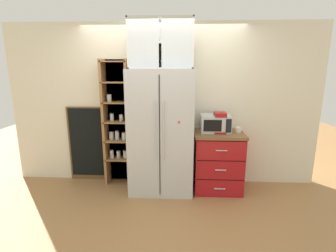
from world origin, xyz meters
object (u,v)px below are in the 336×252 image
(microwave, at_px, (215,123))
(mug_charcoal, at_px, (219,129))
(bottle_cobalt, at_px, (219,126))
(refrigerator, at_px, (161,132))
(coffee_maker, at_px, (220,122))
(bottle_clear, at_px, (219,125))
(chalkboard_menu, at_px, (87,144))
(mug_cream, at_px, (238,130))

(microwave, relative_size, mug_charcoal, 3.73)
(mug_charcoal, bearing_deg, microwave, -164.26)
(bottle_cobalt, bearing_deg, microwave, 142.53)
(refrigerator, bearing_deg, coffee_maker, 2.87)
(bottle_clear, bearing_deg, coffee_maker, -90.00)
(chalkboard_menu, bearing_deg, microwave, -5.75)
(bottle_cobalt, bearing_deg, mug_cream, 3.94)
(microwave, xyz_separation_m, coffee_maker, (0.06, -0.04, 0.03))
(bottle_clear, height_order, bottle_cobalt, bottle_clear)
(bottle_cobalt, bearing_deg, mug_charcoal, 88.11)
(chalkboard_menu, bearing_deg, refrigerator, -13.07)
(mug_charcoal, bearing_deg, bottle_clear, -126.22)
(mug_cream, xyz_separation_m, bottle_cobalt, (-0.29, -0.02, 0.06))
(bottle_clear, xyz_separation_m, bottle_cobalt, (-0.00, -0.06, -0.00))
(coffee_maker, xyz_separation_m, bottle_clear, (0.00, 0.06, -0.05))
(mug_cream, relative_size, bottle_clear, 0.47)
(refrigerator, xyz_separation_m, coffee_maker, (0.87, 0.04, 0.15))
(refrigerator, relative_size, mug_charcoal, 15.73)
(coffee_maker, bearing_deg, mug_charcoal, 88.08)
(mug_cream, relative_size, chalkboard_menu, 0.09)
(coffee_maker, relative_size, chalkboard_menu, 0.25)
(mug_cream, bearing_deg, refrigerator, -176.92)
(refrigerator, distance_m, chalkboard_menu, 1.34)
(microwave, distance_m, bottle_clear, 0.06)
(refrigerator, xyz_separation_m, microwave, (0.81, 0.09, 0.12))
(microwave, bearing_deg, bottle_cobalt, -37.47)
(microwave, distance_m, bottle_cobalt, 0.08)
(mug_charcoal, relative_size, chalkboard_menu, 0.09)
(bottle_clear, distance_m, bottle_cobalt, 0.06)
(bottle_clear, relative_size, chalkboard_menu, 0.20)
(mug_charcoal, height_order, bottle_clear, bottle_clear)
(microwave, bearing_deg, mug_cream, -3.90)
(bottle_clear, bearing_deg, refrigerator, -173.48)
(microwave, xyz_separation_m, bottle_cobalt, (0.06, -0.04, -0.03))
(mug_cream, relative_size, bottle_cobalt, 0.49)
(mug_cream, bearing_deg, bottle_cobalt, -176.06)
(microwave, xyz_separation_m, mug_charcoal, (0.06, 0.02, -0.09))
(bottle_cobalt, bearing_deg, bottle_clear, 90.00)
(mug_cream, distance_m, bottle_clear, 0.30)
(mug_cream, bearing_deg, coffee_maker, -176.27)
(mug_cream, distance_m, chalkboard_menu, 2.46)
(bottle_cobalt, height_order, chalkboard_menu, chalkboard_menu)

